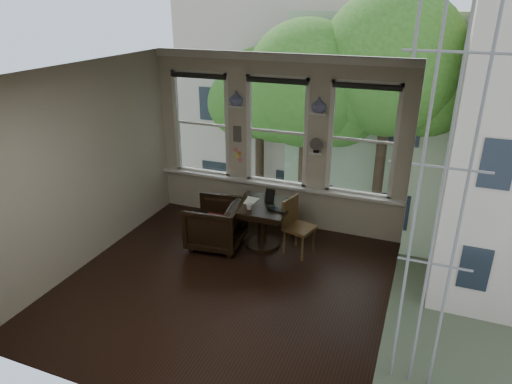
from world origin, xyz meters
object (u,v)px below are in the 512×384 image
at_px(armchair_left, 216,224).
at_px(mug, 249,206).
at_px(side_chair_right, 300,228).
at_px(laptop, 274,210).
at_px(table, 262,225).

distance_m(armchair_left, mug, 0.71).
distance_m(armchair_left, side_chair_right, 1.38).
relative_size(side_chair_right, mug, 8.55).
height_order(armchair_left, side_chair_right, side_chair_right).
distance_m(laptop, mug, 0.40).
xyz_separation_m(armchair_left, mug, (0.59, 0.03, 0.41)).
height_order(side_chair_right, mug, side_chair_right).
xyz_separation_m(laptop, mug, (-0.39, -0.07, 0.04)).
bearing_deg(mug, side_chair_right, 16.32).
distance_m(side_chair_right, laptop, 0.51).
relative_size(armchair_left, mug, 8.06).
xyz_separation_m(table, side_chair_right, (0.64, -0.01, 0.09)).
bearing_deg(mug, armchair_left, -176.80).
bearing_deg(mug, table, 60.64).
relative_size(laptop, mug, 2.81).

